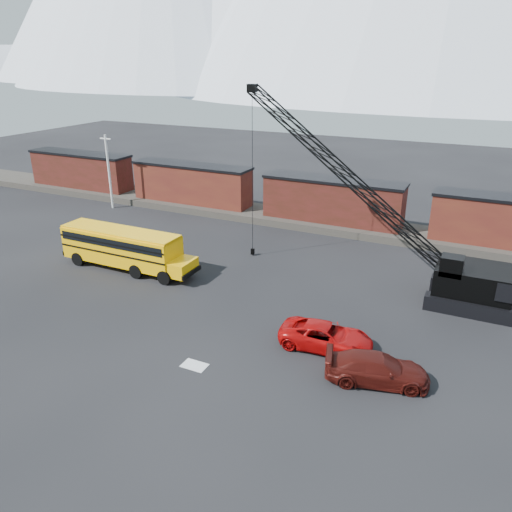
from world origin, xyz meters
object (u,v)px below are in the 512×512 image
(maroon_suv, at_px, (377,369))
(crawler_crane, at_px, (354,181))
(red_pickup, at_px, (326,336))
(school_bus, at_px, (125,247))

(maroon_suv, distance_m, crawler_crane, 14.86)
(red_pickup, distance_m, maroon_suv, 3.93)
(red_pickup, bearing_deg, crawler_crane, 5.12)
(red_pickup, distance_m, crawler_crane, 12.39)
(school_bus, distance_m, crawler_crane, 18.25)
(school_bus, xyz_separation_m, maroon_suv, (21.33, -6.23, -1.02))
(red_pickup, bearing_deg, maroon_suv, -124.29)
(crawler_crane, bearing_deg, school_bus, -159.64)
(red_pickup, relative_size, crawler_crane, 0.26)
(school_bus, bearing_deg, crawler_crane, 20.36)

